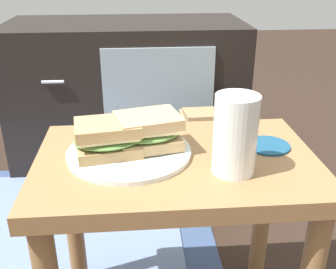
% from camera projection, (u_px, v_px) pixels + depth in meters
% --- Properties ---
extents(side_table, '(0.56, 0.36, 0.46)m').
position_uv_depth(side_table, '(176.00, 195.00, 0.83)').
color(side_table, olive).
rests_on(side_table, ground).
extents(tv_cabinet, '(0.96, 0.46, 0.58)m').
position_uv_depth(tv_cabinet, '(128.00, 91.00, 1.71)').
color(tv_cabinet, black).
rests_on(tv_cabinet, ground).
extents(area_rug, '(1.17, 0.70, 0.01)m').
position_uv_depth(area_rug, '(37.00, 219.00, 1.36)').
color(area_rug, '#384C72').
rests_on(area_rug, ground).
extents(plate, '(0.25, 0.25, 0.01)m').
position_uv_depth(plate, '(129.00, 152.00, 0.80)').
color(plate, silver).
rests_on(plate, side_table).
extents(sandwich_front, '(0.15, 0.12, 0.07)m').
position_uv_depth(sandwich_front, '(108.00, 138.00, 0.77)').
color(sandwich_front, tan).
rests_on(sandwich_front, plate).
extents(sandwich_back, '(0.15, 0.13, 0.07)m').
position_uv_depth(sandwich_back, '(148.00, 131.00, 0.80)').
color(sandwich_back, tan).
rests_on(sandwich_back, plate).
extents(beer_glass, '(0.08, 0.08, 0.15)m').
position_uv_depth(beer_glass, '(235.00, 136.00, 0.71)').
color(beer_glass, silver).
rests_on(beer_glass, side_table).
extents(coaster, '(0.09, 0.09, 0.01)m').
position_uv_depth(coaster, '(268.00, 146.00, 0.83)').
color(coaster, navy).
rests_on(coaster, side_table).
extents(paper_bag, '(0.23, 0.18, 0.38)m').
position_uv_depth(paper_bag, '(215.00, 163.00, 1.35)').
color(paper_bag, tan).
rests_on(paper_bag, ground).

